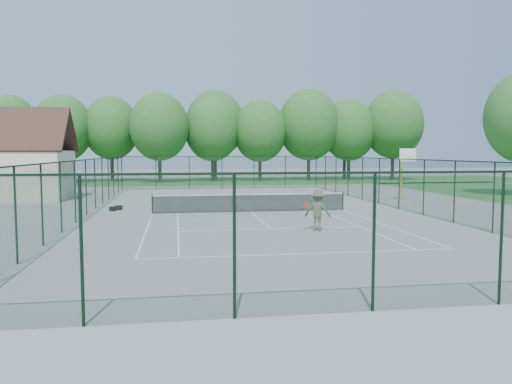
{
  "coord_description": "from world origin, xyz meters",
  "views": [
    {
      "loc": [
        -4.15,
        -28.0,
        3.44
      ],
      "look_at": [
        0.0,
        -2.0,
        1.3
      ],
      "focal_mm": 35.0,
      "sensor_mm": 36.0,
      "label": 1
    }
  ],
  "objects_px": {
    "basketball_goal": "(405,164)",
    "sports_bag_a": "(113,209)",
    "tennis_player": "(318,210)",
    "tennis_net": "(250,202)"
  },
  "relations": [
    {
      "from": "tennis_net",
      "to": "tennis_player",
      "type": "distance_m",
      "value": 7.39
    },
    {
      "from": "basketball_goal",
      "to": "sports_bag_a",
      "type": "bearing_deg",
      "value": -170.23
    },
    {
      "from": "sports_bag_a",
      "to": "tennis_player",
      "type": "height_order",
      "value": "tennis_player"
    },
    {
      "from": "tennis_net",
      "to": "basketball_goal",
      "type": "relative_size",
      "value": 3.04
    },
    {
      "from": "tennis_net",
      "to": "sports_bag_a",
      "type": "relative_size",
      "value": 31.94
    },
    {
      "from": "sports_bag_a",
      "to": "tennis_player",
      "type": "xyz_separation_m",
      "value": [
        9.72,
        -8.67,
        0.75
      ]
    },
    {
      "from": "tennis_net",
      "to": "basketball_goal",
      "type": "height_order",
      "value": "basketball_goal"
    },
    {
      "from": "basketball_goal",
      "to": "sports_bag_a",
      "type": "relative_size",
      "value": 10.52
    },
    {
      "from": "sports_bag_a",
      "to": "tennis_net",
      "type": "bearing_deg",
      "value": 11.68
    },
    {
      "from": "tennis_net",
      "to": "tennis_player",
      "type": "xyz_separation_m",
      "value": [
        1.9,
        -7.13,
        0.31
      ]
    }
  ]
}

